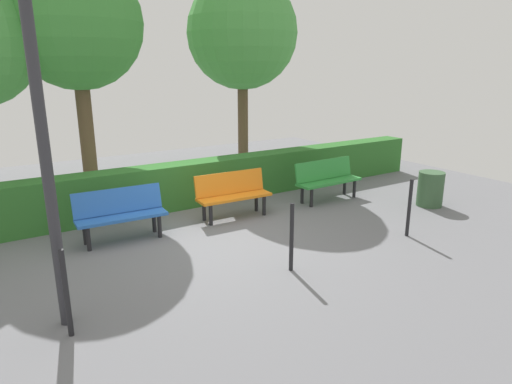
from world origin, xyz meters
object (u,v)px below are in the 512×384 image
lamp_post (36,86)px  tree_mid (75,24)px  bench_green (327,178)px  tree_near (242,34)px  trash_bin (430,189)px  bench_blue (121,212)px  bench_orange (233,193)px

lamp_post → tree_mid: bearing=-106.7°
bench_green → lamp_post: lamp_post is taller
tree_near → trash_bin: bearing=111.5°
bench_blue → bench_green: bearing=-178.4°
trash_bin → bench_orange: bearing=-22.7°
bench_green → tree_mid: tree_mid is taller
bench_green → lamp_post: 6.48m
bench_orange → tree_mid: (1.99, -2.65, 3.13)m
tree_near → bench_green: bearing=95.3°
lamp_post → bench_green: bearing=-159.8°
bench_green → bench_orange: size_ratio=1.07×
trash_bin → tree_near: bearing=-68.5°
tree_mid → lamp_post: tree_mid is taller
bench_green → tree_mid: bearing=-34.0°
tree_mid → lamp_post: 5.17m
bench_green → tree_near: tree_near is taller
bench_blue → tree_near: tree_near is taller
bench_blue → tree_mid: tree_mid is taller
lamp_post → trash_bin: (-7.24, -0.62, -2.26)m
bench_blue → tree_near: bearing=-142.0°
bench_blue → trash_bin: bench_blue is taller
trash_bin → bench_blue: bearing=-14.8°
bench_blue → trash_bin: 6.15m
tree_mid → bench_orange: bearing=126.9°
bench_green → bench_blue: bearing=-2.3°
trash_bin → tree_mid: bearing=-36.2°
bench_green → trash_bin: 2.13m
lamp_post → trash_bin: 7.61m
bench_green → trash_bin: bearing=133.9°
bench_blue → trash_bin: size_ratio=2.05×
bench_green → bench_blue: (4.44, -0.08, -0.00)m
bench_blue → tree_mid: 4.11m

